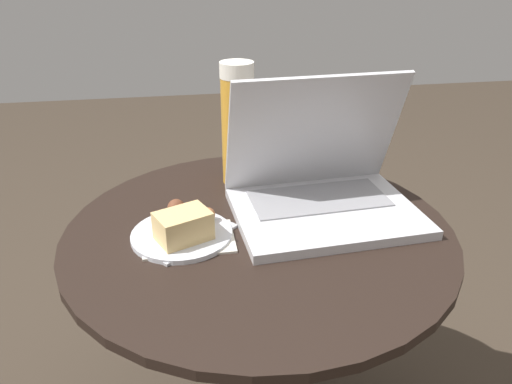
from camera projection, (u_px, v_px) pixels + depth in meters
name	position (u px, v px, depth m)	size (l,w,h in m)	color
table	(259.00, 289.00, 0.97)	(0.71, 0.71, 0.55)	#515156
napkin	(189.00, 239.00, 0.87)	(0.16, 0.11, 0.00)	silver
laptop	(321.00, 185.00, 0.95)	(0.35, 0.28, 0.26)	silver
beer_glass	(238.00, 124.00, 1.03)	(0.07, 0.07, 0.26)	gold
snack_plate	(183.00, 229.00, 0.87)	(0.18, 0.18, 0.06)	silver
fork	(207.00, 240.00, 0.87)	(0.14, 0.12, 0.00)	#B2B2B7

